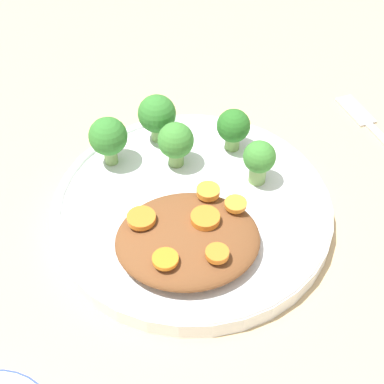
# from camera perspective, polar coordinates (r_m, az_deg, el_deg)

# --- Properties ---
(ground_plane) EXTENTS (4.00, 4.00, 0.00)m
(ground_plane) POSITION_cam_1_polar(r_m,az_deg,el_deg) (0.56, 0.00, -2.47)
(ground_plane) COLOR tan
(plate) EXTENTS (0.29, 0.29, 0.02)m
(plate) POSITION_cam_1_polar(r_m,az_deg,el_deg) (0.55, 0.00, -1.56)
(plate) COLOR white
(plate) RESTS_ON ground_plane
(stew_mound) EXTENTS (0.14, 0.12, 0.03)m
(stew_mound) POSITION_cam_1_polar(r_m,az_deg,el_deg) (0.50, -0.45, -5.04)
(stew_mound) COLOR brown
(stew_mound) RESTS_ON plate
(broccoli_floret_0) EXTENTS (0.04, 0.04, 0.06)m
(broccoli_floret_0) POSITION_cam_1_polar(r_m,az_deg,el_deg) (0.60, -3.76, 8.22)
(broccoli_floret_0) COLOR #7FA85B
(broccoli_floret_0) RESTS_ON plate
(broccoli_floret_1) EXTENTS (0.04, 0.04, 0.05)m
(broccoli_floret_1) POSITION_cam_1_polar(r_m,az_deg,el_deg) (0.57, -1.75, 5.37)
(broccoli_floret_1) COLOR #759E51
(broccoli_floret_1) RESTS_ON plate
(broccoli_floret_2) EXTENTS (0.03, 0.03, 0.05)m
(broccoli_floret_2) POSITION_cam_1_polar(r_m,az_deg,el_deg) (0.55, 7.17, 3.47)
(broccoli_floret_2) COLOR #7FA85B
(broccoli_floret_2) RESTS_ON plate
(broccoli_floret_3) EXTENTS (0.04, 0.04, 0.05)m
(broccoli_floret_3) POSITION_cam_1_polar(r_m,az_deg,el_deg) (0.59, 4.44, 6.91)
(broccoli_floret_3) COLOR #759E51
(broccoli_floret_3) RESTS_ON plate
(broccoli_floret_4) EXTENTS (0.04, 0.04, 0.06)m
(broccoli_floret_4) POSITION_cam_1_polar(r_m,az_deg,el_deg) (0.58, -8.93, 5.77)
(broccoli_floret_4) COLOR #7FA85B
(broccoli_floret_4) RESTS_ON plate
(carrot_slice_0) EXTENTS (0.02, 0.02, 0.00)m
(carrot_slice_0) POSITION_cam_1_polar(r_m,az_deg,el_deg) (0.47, -2.86, -7.15)
(carrot_slice_0) COLOR orange
(carrot_slice_0) RESTS_ON stew_mound
(carrot_slice_1) EXTENTS (0.02, 0.02, 0.01)m
(carrot_slice_1) POSITION_cam_1_polar(r_m,az_deg,el_deg) (0.52, 1.73, 0.09)
(carrot_slice_1) COLOR orange
(carrot_slice_1) RESTS_ON stew_mound
(carrot_slice_2) EXTENTS (0.02, 0.02, 0.01)m
(carrot_slice_2) POSITION_cam_1_polar(r_m,az_deg,el_deg) (0.47, 2.70, -6.56)
(carrot_slice_2) COLOR orange
(carrot_slice_2) RESTS_ON stew_mound
(carrot_slice_3) EXTENTS (0.02, 0.02, 0.00)m
(carrot_slice_3) POSITION_cam_1_polar(r_m,az_deg,el_deg) (0.51, 4.68, -1.27)
(carrot_slice_3) COLOR orange
(carrot_slice_3) RESTS_ON stew_mound
(carrot_slice_4) EXTENTS (0.03, 0.03, 0.01)m
(carrot_slice_4) POSITION_cam_1_polar(r_m,az_deg,el_deg) (0.50, -5.43, -2.79)
(carrot_slice_4) COLOR orange
(carrot_slice_4) RESTS_ON stew_mound
(carrot_slice_5) EXTENTS (0.03, 0.03, 0.01)m
(carrot_slice_5) POSITION_cam_1_polar(r_m,az_deg,el_deg) (0.49, 1.43, -2.79)
(carrot_slice_5) COLOR orange
(carrot_slice_5) RESTS_ON stew_mound
(fork) EXTENTS (0.07, 0.20, 0.01)m
(fork) POSITION_cam_1_polar(r_m,az_deg,el_deg) (0.69, 19.24, 5.97)
(fork) COLOR #B6B6B6
(fork) RESTS_ON ground_plane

